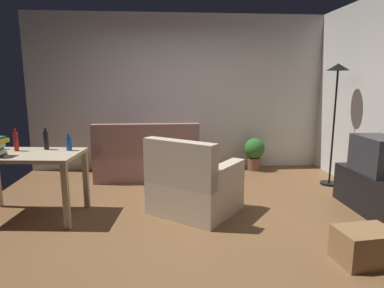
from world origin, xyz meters
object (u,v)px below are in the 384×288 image
(tv, at_px, (378,155))
(bottle_red, at_px, (16,141))
(couch, at_px, (147,159))
(desk, at_px, (26,163))
(armchair, at_px, (193,187))
(bottle_blue, at_px, (69,143))
(torchiere_lamp, at_px, (336,91))
(bottle_dark, at_px, (46,140))
(potted_plant, at_px, (254,152))
(storage_box, at_px, (365,246))
(tv_stand, at_px, (374,193))

(tv, relative_size, bottle_red, 2.31)
(couch, relative_size, desk, 1.29)
(tv, bearing_deg, armchair, 85.86)
(armchair, bearing_deg, bottle_blue, 32.56)
(torchiere_lamp, height_order, bottle_dark, torchiere_lamp)
(couch, height_order, torchiere_lamp, torchiere_lamp)
(torchiere_lamp, height_order, potted_plant, torchiere_lamp)
(couch, xyz_separation_m, tv, (2.80, -1.71, 0.39))
(potted_plant, relative_size, storage_box, 1.19)
(desk, distance_m, bottle_blue, 0.51)
(tv_stand, xyz_separation_m, armchair, (-2.18, 0.16, 0.08))
(storage_box, relative_size, bottle_red, 1.85)
(couch, xyz_separation_m, potted_plant, (1.86, 0.31, 0.02))
(couch, distance_m, bottle_red, 2.08)
(armchair, xyz_separation_m, bottle_red, (-2.05, 0.14, 0.55))
(storage_box, bearing_deg, potted_plant, 92.76)
(torchiere_lamp, xyz_separation_m, potted_plant, (-0.93, 0.94, -1.08))
(armchair, bearing_deg, tv, -146.64)
(torchiere_lamp, xyz_separation_m, desk, (-4.07, -0.92, -0.76))
(tv_stand, height_order, potted_plant, potted_plant)
(armchair, distance_m, bottle_dark, 1.82)
(tv_stand, xyz_separation_m, desk, (-4.07, 0.17, 0.41))
(storage_box, bearing_deg, bottle_dark, 155.09)
(torchiere_lamp, relative_size, armchair, 1.48)
(bottle_dark, bearing_deg, tv_stand, -5.27)
(tv_stand, distance_m, bottle_blue, 3.68)
(bottle_red, xyz_separation_m, bottle_blue, (0.60, -0.02, -0.03))
(bottle_blue, bearing_deg, bottle_dark, 164.68)
(tv_stand, distance_m, potted_plant, 2.23)
(desk, relative_size, bottle_blue, 6.33)
(bottle_dark, bearing_deg, torchiere_lamp, 10.50)
(storage_box, bearing_deg, torchiere_lamp, 70.26)
(torchiere_lamp, distance_m, armchair, 2.60)
(desk, xyz_separation_m, bottle_red, (-0.15, 0.13, 0.22))
(couch, xyz_separation_m, desk, (-1.28, -1.54, 0.34))
(tv_stand, bearing_deg, bottle_dark, 84.73)
(tv, height_order, bottle_dark, bottle_dark)
(torchiere_lamp, xyz_separation_m, armchair, (-2.18, -0.93, -1.09))
(tv_stand, distance_m, armchair, 2.18)
(potted_plant, xyz_separation_m, storage_box, (0.15, -3.11, -0.18))
(potted_plant, distance_m, storage_box, 3.12)
(couch, xyz_separation_m, tv_stand, (2.80, -1.71, -0.07))
(bottle_dark, distance_m, bottle_blue, 0.30)
(bottle_red, bearing_deg, desk, -42.08)
(armchair, bearing_deg, bottle_dark, 30.81)
(potted_plant, bearing_deg, bottle_red, -152.40)
(storage_box, distance_m, bottle_dark, 3.52)
(tv_stand, xyz_separation_m, tv, (0.00, 0.00, 0.46))
(desk, xyz_separation_m, bottle_dark, (0.17, 0.19, 0.22))
(armchair, relative_size, bottle_dark, 4.82)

